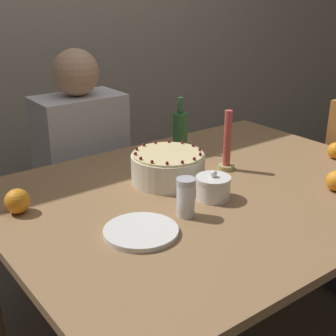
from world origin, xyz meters
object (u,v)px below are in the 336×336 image
cake (168,167)px  sugar_shaker (186,197)px  candle (227,146)px  person_man_blue_shirt (84,189)px  sugar_bowl (213,187)px  bottle (180,131)px

cake → sugar_shaker: 0.29m
candle → person_man_blue_shirt: 0.80m
cake → sugar_bowl: 0.22m
sugar_shaker → person_man_blue_shirt: (0.08, 0.88, -0.30)m
sugar_shaker → bottle: 0.61m
sugar_bowl → person_man_blue_shirt: bearing=95.1°
candle → sugar_shaker: bearing=-150.6°
sugar_shaker → sugar_bowl: bearing=15.9°
bottle → candle: bearing=-86.8°
cake → candle: size_ratio=1.14×
sugar_bowl → person_man_blue_shirt: 0.88m
bottle → cake: bearing=-136.1°
sugar_bowl → candle: bearing=37.1°
bottle → sugar_shaker: bearing=-126.8°
sugar_shaker → candle: 0.44m
candle → person_man_blue_shirt: (-0.30, 0.67, -0.34)m
sugar_bowl → cake: bearing=97.9°
sugar_bowl → person_man_blue_shirt: size_ratio=0.10×
person_man_blue_shirt → bottle: bearing=126.1°
sugar_bowl → person_man_blue_shirt: person_man_blue_shirt is taller
sugar_bowl → sugar_shaker: (-0.16, -0.04, 0.02)m
cake → sugar_bowl: (0.03, -0.22, -0.01)m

